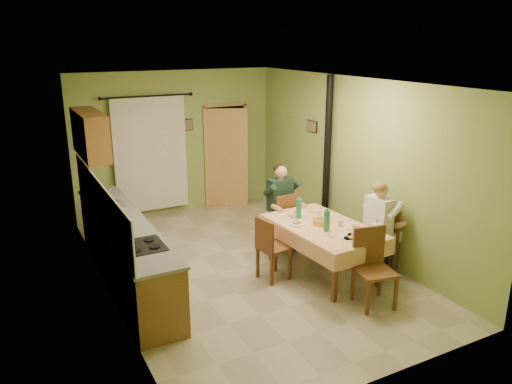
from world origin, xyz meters
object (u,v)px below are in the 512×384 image
chair_right (378,254)px  chair_far (281,231)px  chair_near (374,284)px  man_right (380,217)px  man_far (281,197)px  chair_left (273,260)px  stove_flue (326,178)px  dining_table (323,249)px

chair_right → chair_far: bearing=22.3°
chair_near → man_right: size_ratio=0.74×
chair_right → man_far: 1.80m
chair_left → man_right: man_right is taller
chair_near → man_far: 2.31m
chair_near → man_right: (0.69, 0.72, 0.59)m
chair_near → chair_left: size_ratio=1.08×
man_right → stove_flue: bearing=-13.3°
man_far → stove_flue: (1.00, 0.15, 0.15)m
chair_far → chair_left: chair_far is taller
chair_far → stove_flue: bearing=8.2°
chair_far → chair_near: size_ratio=0.94×
dining_table → chair_near: size_ratio=1.82×
chair_far → chair_near: bearing=-88.7°
chair_right → stove_flue: (0.20, 1.66, 0.73)m
stove_flue → chair_near: bearing=-110.7°
chair_far → chair_left: 1.18m
dining_table → chair_near: chair_near is taller
chair_near → man_right: man_right is taller
man_right → stove_flue: size_ratio=0.50×
man_right → man_far: bearing=21.7°
chair_far → chair_right: (0.80, -1.49, 0.00)m
dining_table → man_far: size_ratio=1.34×
man_right → chair_near: bearing=130.5°
dining_table → man_right: (0.74, -0.35, 0.50)m
dining_table → chair_far: size_ratio=1.94×
chair_far → dining_table: bearing=-89.2°
chair_right → man_right: bearing=90.0°
chair_left → man_right: (1.48, -0.54, 0.59)m
chair_left → man_far: size_ratio=0.68×
chair_near → chair_left: (-0.80, 1.26, -0.00)m
dining_table → chair_right: size_ratio=1.90×
chair_far → man_far: (-0.00, 0.01, 0.59)m
chair_far → man_right: (0.79, -1.49, 0.59)m
dining_table → chair_near: (0.06, -1.08, -0.09)m
chair_left → stove_flue: stove_flue is taller
man_far → stove_flue: stove_flue is taller
dining_table → chair_left: chair_left is taller
dining_table → chair_far: (-0.04, 1.14, -0.09)m
chair_far → chair_left: (-0.70, -0.95, -0.00)m
dining_table → man_far: 1.25m
dining_table → chair_near: bearing=-90.7°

